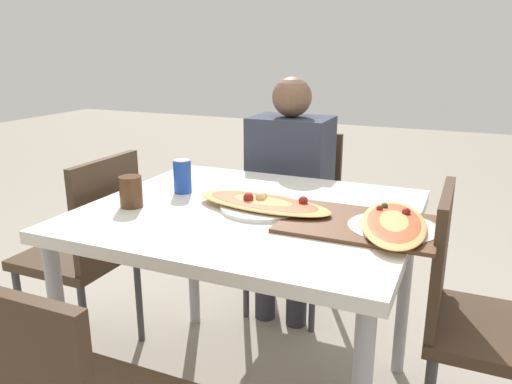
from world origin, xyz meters
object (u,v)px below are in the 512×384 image
(chair_far_seated, at_px, (296,210))
(soda_can, at_px, (182,176))
(person_seated, at_px, (289,180))
(drink_glass, at_px, (131,192))
(pizza_second, at_px, (394,224))
(chair_side_right, at_px, (475,313))
(dining_table, at_px, (250,230))
(chair_side_left, at_px, (88,246))
(pizza_main, at_px, (263,204))

(chair_far_seated, relative_size, soda_can, 7.12)
(person_seated, xyz_separation_m, drink_glass, (-0.27, -0.83, 0.14))
(drink_glass, height_order, pizza_second, drink_glass)
(chair_side_right, bearing_deg, person_seated, -126.61)
(drink_glass, xyz_separation_m, pizza_second, (0.86, 0.12, -0.03))
(person_seated, bearing_deg, dining_table, 98.71)
(chair_side_right, xyz_separation_m, person_seated, (-0.84, 0.62, 0.18))
(chair_side_right, distance_m, soda_can, 1.09)
(chair_far_seated, bearing_deg, drink_glass, 73.87)
(dining_table, height_order, soda_can, soda_can)
(chair_far_seated, height_order, pizza_second, chair_far_seated)
(person_seated, height_order, drink_glass, person_seated)
(chair_side_left, bearing_deg, person_seated, -42.70)
(chair_side_right, relative_size, person_seated, 0.76)
(chair_side_right, bearing_deg, drink_glass, -79.42)
(person_seated, relative_size, pizza_main, 2.30)
(chair_far_seated, height_order, chair_side_right, same)
(person_seated, height_order, soda_can, person_seated)
(pizza_main, distance_m, pizza_second, 0.43)
(pizza_second, bearing_deg, chair_side_left, 178.63)
(chair_side_left, height_order, pizza_main, chair_side_left)
(chair_side_left, xyz_separation_m, pizza_second, (1.21, -0.03, 0.28))
(chair_side_left, relative_size, drink_glass, 8.34)
(pizza_main, bearing_deg, person_seated, 102.46)
(pizza_main, height_order, soda_can, soda_can)
(chair_side_right, xyz_separation_m, pizza_second, (-0.25, -0.09, 0.28))
(dining_table, xyz_separation_m, pizza_main, (0.05, 0.01, 0.10))
(soda_can, bearing_deg, pizza_second, -6.98)
(chair_side_left, height_order, soda_can, soda_can)
(chair_far_seated, height_order, person_seated, person_seated)
(pizza_second, bearing_deg, person_seated, 129.50)
(dining_table, distance_m, pizza_main, 0.11)
(dining_table, distance_m, person_seated, 0.69)
(dining_table, relative_size, chair_side_left, 1.21)
(soda_can, height_order, pizza_second, soda_can)
(chair_far_seated, xyz_separation_m, chair_side_left, (-0.63, -0.79, 0.00))
(person_seated, relative_size, pizza_second, 2.55)
(chair_side_left, height_order, chair_side_right, same)
(chair_side_left, xyz_separation_m, person_seated, (0.63, 0.68, 0.18))
(chair_side_right, distance_m, drink_glass, 1.17)
(dining_table, bearing_deg, person_seated, 98.71)
(soda_can, distance_m, drink_glass, 0.23)
(chair_far_seated, bearing_deg, soda_can, 74.38)
(chair_far_seated, height_order, soda_can, soda_can)
(chair_side_left, distance_m, soda_can, 0.54)
(chair_far_seated, xyz_separation_m, soda_can, (-0.20, -0.73, 0.32))
(chair_side_right, relative_size, soda_can, 7.12)
(chair_side_left, distance_m, pizza_main, 0.83)
(pizza_main, bearing_deg, pizza_second, -3.68)
(dining_table, bearing_deg, pizza_main, 7.57)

